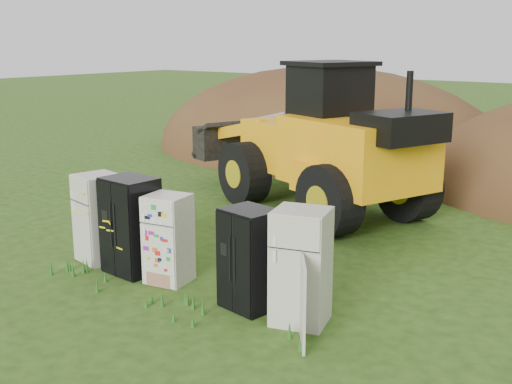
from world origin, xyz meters
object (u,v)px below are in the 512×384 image
fridge_leftmost (99,218)px  fridge_black_side (131,225)px  fridge_black_right (250,259)px  fridge_sticker (168,239)px  fridge_open_door (301,267)px  wheel_loader (305,134)px

fridge_leftmost → fridge_black_side: (0.99, -0.07, 0.04)m
fridge_leftmost → fridge_black_right: bearing=11.2°
fridge_black_right → fridge_leftmost: bearing=-171.1°
fridge_sticker → fridge_black_right: size_ratio=0.97×
fridge_open_door → fridge_black_right: bearing=165.5°
fridge_leftmost → wheel_loader: 6.33m
fridge_sticker → fridge_open_door: (2.87, -0.02, 0.10)m
fridge_leftmost → fridge_open_door: (4.77, -0.03, 0.03)m
fridge_black_side → fridge_open_door: fridge_black_side is taller
wheel_loader → fridge_black_right: bearing=-44.3°
fridge_leftmost → fridge_black_right: fridge_leftmost is taller
fridge_black_side → wheel_loader: bearing=95.1°
fridge_black_side → wheel_loader: 6.33m
fridge_black_right → wheel_loader: wheel_loader is taller
fridge_leftmost → fridge_black_right: 3.79m
fridge_black_side → fridge_black_right: (2.80, 0.02, -0.08)m
fridge_open_door → fridge_black_side: bearing=164.7°
fridge_black_side → fridge_black_right: size_ratio=1.09×
fridge_leftmost → fridge_open_door: bearing=11.6°
fridge_sticker → wheel_loader: size_ratio=0.21×
fridge_sticker → wheel_loader: wheel_loader is taller
fridge_open_door → wheel_loader: 7.40m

